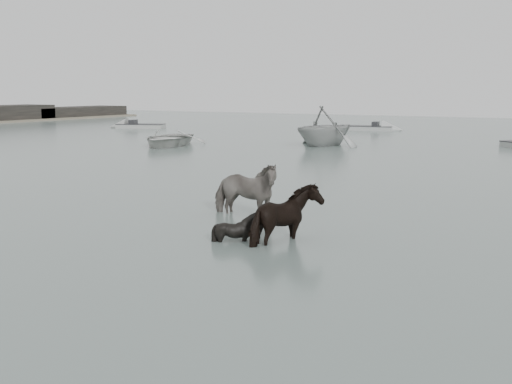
# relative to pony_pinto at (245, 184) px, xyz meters

# --- Properties ---
(ground) EXTENTS (140.00, 140.00, 0.00)m
(ground) POSITION_rel_pony_pinto_xyz_m (1.01, -3.35, -0.89)
(ground) COLOR slate
(ground) RESTS_ON ground
(pony_pinto) EXTENTS (2.19, 1.14, 1.78)m
(pony_pinto) POSITION_rel_pony_pinto_xyz_m (0.00, 0.00, 0.00)
(pony_pinto) COLOR black
(pony_pinto) RESTS_ON ground
(pony_dark) EXTENTS (1.65, 1.84, 1.63)m
(pony_dark) POSITION_rel_pony_pinto_xyz_m (2.45, -2.19, -0.08)
(pony_dark) COLOR black
(pony_dark) RESTS_ON ground
(pony_black) EXTENTS (1.06, 0.96, 1.09)m
(pony_black) POSITION_rel_pony_pinto_xyz_m (1.39, -2.64, -0.35)
(pony_black) COLOR black
(pony_black) RESTS_ON ground
(rowboat_lead) EXTENTS (5.11, 6.13, 1.09)m
(rowboat_lead) POSITION_rel_pony_pinto_xyz_m (-15.46, 16.60, -0.34)
(rowboat_lead) COLOR silver
(rowboat_lead) RESTS_ON ground
(rowboat_trail) EXTENTS (5.50, 5.94, 2.59)m
(rowboat_trail) POSITION_rel_pony_pinto_xyz_m (-7.08, 21.55, 0.40)
(rowboat_trail) COLOR #A8AAA8
(rowboat_trail) RESTS_ON ground
(skiff_outer) EXTENTS (6.03, 3.55, 0.75)m
(skiff_outer) POSITION_rel_pony_pinto_xyz_m (-28.49, 29.59, -0.52)
(skiff_outer) COLOR #A3A49F
(skiff_outer) RESTS_ON ground
(skiff_far) EXTENTS (6.23, 2.60, 0.75)m
(skiff_far) POSITION_rel_pony_pinto_xyz_m (-9.94, 36.85, -0.52)
(skiff_far) COLOR #A6A8A6
(skiff_far) RESTS_ON ground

